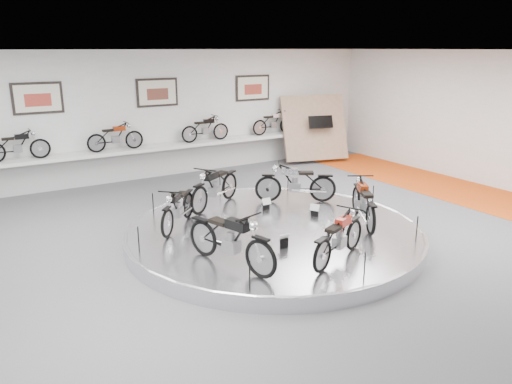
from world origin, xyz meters
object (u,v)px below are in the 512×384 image
bike_d (230,239)px  bike_e (339,237)px  bike_b (215,186)px  shelf (163,147)px  display_platform (274,234)px  bike_a (296,182)px  bike_c (178,207)px  bike_f (364,202)px

bike_d → bike_e: size_ratio=1.14×
bike_b → shelf: bearing=-126.9°
display_platform → bike_d: bearing=-144.3°
bike_a → bike_c: (-3.25, -0.18, -0.05)m
shelf → bike_e: 8.49m
bike_c → bike_e: 3.64m
shelf → bike_e: bearing=-89.9°
bike_b → bike_e: bearing=64.6°
bike_d → shelf: bearing=150.4°
bike_a → shelf: bearing=-41.7°
display_platform → bike_b: 2.14m
bike_a → bike_b: bike_b is taller
shelf → bike_f: bearing=-76.1°
display_platform → bike_a: 2.06m
bike_a → display_platform: bearing=72.7°
display_platform → bike_c: 2.16m
bike_a → bike_d: (-3.26, -2.54, 0.02)m
shelf → bike_f: bike_f is taller
bike_f → bike_a: bearing=38.5°
bike_d → bike_b: bearing=140.8°
bike_b → bike_f: size_ratio=1.04×
bike_d → bike_f: 3.59m
bike_b → bike_f: (2.20, -2.82, -0.02)m
display_platform → shelf: shelf is taller
bike_c → bike_d: bearing=43.6°
shelf → bike_c: 5.61m
bike_a → bike_e: bearing=98.7°
bike_d → bike_e: 1.97m
display_platform → bike_e: size_ratio=4.06×
bike_b → bike_c: bearing=2.2°
bike_b → bike_e: bike_b is taller
bike_b → bike_e: (0.44, -4.07, -0.06)m
bike_a → bike_f: bearing=130.5°
display_platform → bike_c: (-1.77, 1.08, 0.61)m
bike_b → bike_c: size_ratio=1.13×
bike_c → bike_d: 2.36m
bike_b → bike_d: size_ratio=0.99×
bike_a → bike_f: size_ratio=1.01×
bike_d → display_platform: bearing=109.2°
bike_e → display_platform: bearing=68.0°
shelf → bike_b: (-0.41, -4.41, -0.18)m
bike_d → bike_c: bearing=163.3°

